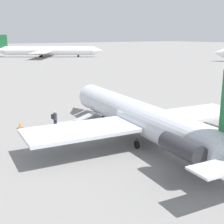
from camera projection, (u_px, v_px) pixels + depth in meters
name	position (u px, v px, depth m)	size (l,w,h in m)	color
ground_plane	(136.00, 139.00, 27.07)	(600.00, 600.00, 0.00)	gray
airplane_main	(142.00, 118.00, 25.79)	(26.57, 19.90, 6.94)	silver
airplane_far_right	(48.00, 51.00, 124.58)	(30.46, 38.30, 8.77)	white
boarding_stairs	(71.00, 123.00, 30.48)	(1.49, 4.11, 1.72)	#B2B2B7
passenger	(55.00, 118.00, 29.85)	(0.36, 0.55, 1.74)	#23232D
traffic_cone_near_stairs	(20.00, 126.00, 29.97)	(0.58, 0.58, 0.64)	black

